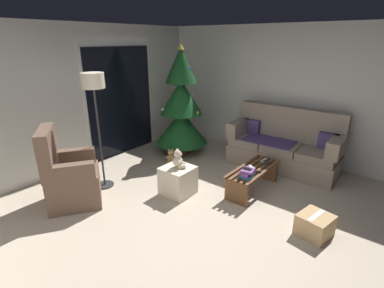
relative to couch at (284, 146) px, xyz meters
name	(u,v)px	position (x,y,z in m)	size (l,w,h in m)	color
ground_plane	(216,228)	(-2.32, -0.10, -0.40)	(7.00, 7.00, 0.00)	#B2A38E
wall_back	(71,99)	(-2.32, 2.96, 0.85)	(5.72, 0.12, 2.50)	beige
wall_right	(306,96)	(0.54, -0.10, 0.85)	(0.12, 6.00, 2.50)	beige
patio_door_frame	(121,99)	(-1.33, 2.89, 0.70)	(1.60, 0.02, 2.20)	silver
patio_door_glass	(121,102)	(-1.33, 2.87, 0.65)	(1.50, 0.02, 2.10)	black
couch	(284,146)	(0.00, 0.00, 0.00)	(0.83, 1.96, 1.08)	gray
coffee_table	(253,175)	(-1.15, 0.01, -0.15)	(1.10, 0.40, 0.38)	brown
remote_silver	(264,160)	(-0.80, 0.01, -0.01)	(0.04, 0.16, 0.02)	#ADADB2
remote_black	(256,171)	(-1.25, -0.08, -0.01)	(0.04, 0.16, 0.02)	black
remote_graphite	(267,163)	(-0.88, -0.08, -0.01)	(0.04, 0.16, 0.02)	#333338
remote_white	(252,168)	(-1.18, 0.03, -0.01)	(0.04, 0.16, 0.02)	silver
book_stack	(247,173)	(-1.48, -0.05, 0.03)	(0.26, 0.21, 0.11)	#285684
cell_phone	(247,169)	(-1.47, -0.03, 0.09)	(0.07, 0.14, 0.01)	black
christmas_tree	(181,107)	(-0.61, 1.92, 0.55)	(1.05, 1.05, 2.16)	#4C1E19
armchair	(69,177)	(-3.10, 1.86, 0.00)	(0.95, 0.95, 1.13)	brown
floor_lamp	(94,92)	(-2.51, 1.93, 1.11)	(0.32, 0.32, 1.78)	#2D2D30
ottoman	(178,180)	(-1.95, 0.85, -0.18)	(0.44, 0.44, 0.43)	beige
teddy_bear_cream	(178,160)	(-1.94, 0.84, 0.15)	(0.21, 0.21, 0.29)	beige
teddy_bear_honey_by_tree	(171,157)	(-1.16, 1.73, -0.28)	(0.22, 0.21, 0.29)	tan
cardboard_box_taped_mid_floor	(315,225)	(-1.67, -1.09, -0.27)	(0.43, 0.42, 0.27)	tan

